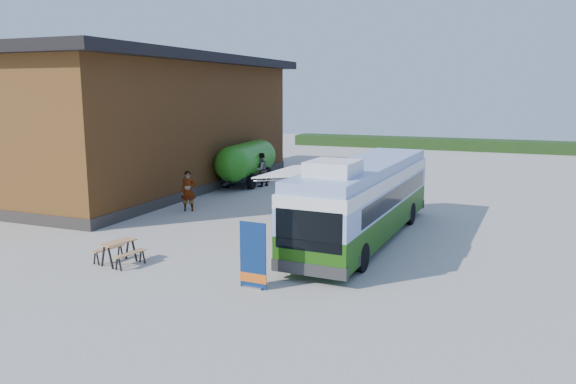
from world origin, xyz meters
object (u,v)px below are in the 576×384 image
at_px(person_b, 261,170).
at_px(slurry_tanker, 247,161).
at_px(bus, 364,198).
at_px(person_a, 188,191).
at_px(banner, 253,262).
at_px(picnic_table, 119,247).

height_order(person_b, slurry_tanker, slurry_tanker).
relative_size(bus, person_a, 5.92).
bearing_deg(banner, bus, 78.34).
bearing_deg(picnic_table, bus, 52.89).
xyz_separation_m(bus, person_a, (-8.85, 2.00, -0.68)).
relative_size(person_b, slurry_tanker, 0.29).
bearing_deg(banner, slurry_tanker, 119.20).
xyz_separation_m(bus, person_b, (-8.58, 9.43, -0.64)).
height_order(banner, slurry_tanker, slurry_tanker).
bearing_deg(person_a, picnic_table, -100.59).
bearing_deg(slurry_tanker, person_b, -18.91).
relative_size(banner, slurry_tanker, 0.28).
relative_size(banner, person_b, 0.99).
height_order(picnic_table, slurry_tanker, slurry_tanker).
bearing_deg(person_b, picnic_table, 29.97).
bearing_deg(bus, slurry_tanker, 137.27).
relative_size(banner, person_a, 1.03).
height_order(bus, person_a, bus).
relative_size(banner, picnic_table, 1.28).
distance_m(banner, slurry_tanker, 17.85).
height_order(person_a, person_b, person_b).
bearing_deg(bus, banner, -101.66).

